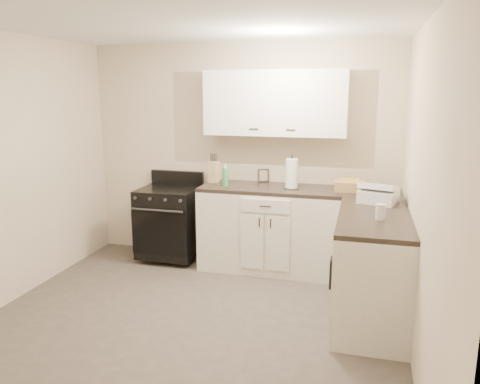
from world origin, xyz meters
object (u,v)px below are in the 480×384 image
(stove, at_px, (169,222))
(countertop_grill, at_px, (378,196))
(knife_block, at_px, (214,172))
(wicker_basket, at_px, (350,186))
(paper_towel, at_px, (292,174))

(stove, relative_size, countertop_grill, 2.47)
(knife_block, relative_size, wicker_basket, 0.78)
(stove, relative_size, knife_block, 3.32)
(stove, distance_m, countertop_grill, 2.43)
(wicker_basket, bearing_deg, stove, -179.19)
(countertop_grill, bearing_deg, knife_block, -179.68)
(knife_block, height_order, wicker_basket, knife_block)
(stove, distance_m, paper_towel, 1.57)
(wicker_basket, bearing_deg, countertop_grill, -58.33)
(knife_block, distance_m, wicker_basket, 1.53)
(paper_towel, bearing_deg, stove, -179.85)
(knife_block, distance_m, paper_towel, 0.93)
(wicker_basket, height_order, countertop_grill, countertop_grill)
(wicker_basket, bearing_deg, paper_towel, -177.64)
(stove, height_order, countertop_grill, countertop_grill)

